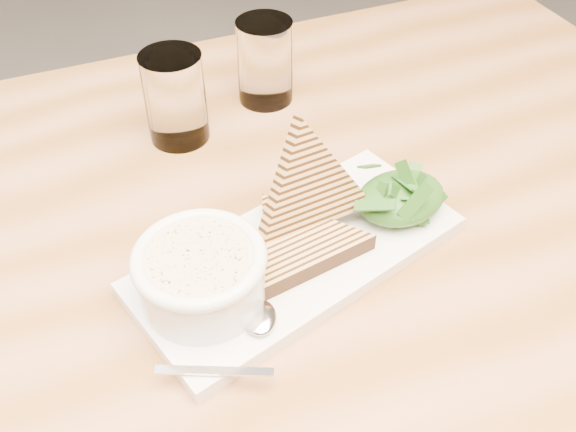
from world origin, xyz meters
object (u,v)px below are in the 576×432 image
table_top (276,224)px  platter (297,255)px  glass_far (265,62)px  soup_bowl (202,280)px  glass_near (175,98)px

table_top → platter: 0.09m
platter → glass_far: size_ratio=3.03×
soup_bowl → glass_far: bearing=52.9°
soup_bowl → table_top: bearing=34.4°
soup_bowl → glass_far: (0.23, 0.30, 0.02)m
table_top → soup_bowl: size_ratio=10.36×
platter → glass_far: bearing=68.2°
glass_near → soup_bowl: bearing=-107.5°
soup_bowl → glass_far: 0.38m
table_top → glass_far: bearing=64.9°
table_top → glass_far: size_ratio=10.80×
soup_bowl → glass_near: 0.29m
soup_bowl → glass_far: size_ratio=1.04×
table_top → soup_bowl: 0.17m
glass_near → platter: bearing=-85.0°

